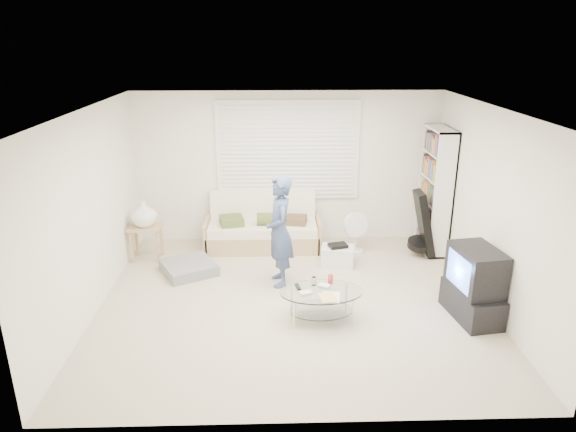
{
  "coord_description": "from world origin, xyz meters",
  "views": [
    {
      "loc": [
        -0.24,
        -6.0,
        3.31
      ],
      "look_at": [
        -0.05,
        0.3,
        1.09
      ],
      "focal_mm": 32.0,
      "sensor_mm": 36.0,
      "label": 1
    }
  ],
  "objects_px": {
    "coffee_table": "(321,296)",
    "tv_unit": "(474,285)",
    "futon_sofa": "(263,230)",
    "bookshelf": "(435,191)"
  },
  "relations": [
    {
      "from": "tv_unit",
      "to": "coffee_table",
      "type": "distance_m",
      "value": 1.87
    },
    {
      "from": "tv_unit",
      "to": "futon_sofa",
      "type": "bearing_deg",
      "value": 138.44
    },
    {
      "from": "futon_sofa",
      "to": "coffee_table",
      "type": "distance_m",
      "value": 2.42
    },
    {
      "from": "bookshelf",
      "to": "coffee_table",
      "type": "xyz_separation_m",
      "value": [
        -1.99,
        -2.15,
        -0.69
      ]
    },
    {
      "from": "coffee_table",
      "to": "bookshelf",
      "type": "bearing_deg",
      "value": 47.21
    },
    {
      "from": "futon_sofa",
      "to": "bookshelf",
      "type": "relative_size",
      "value": 0.94
    },
    {
      "from": "tv_unit",
      "to": "coffee_table",
      "type": "relative_size",
      "value": 0.87
    },
    {
      "from": "futon_sofa",
      "to": "tv_unit",
      "type": "xyz_separation_m",
      "value": [
        2.62,
        -2.32,
        0.15
      ]
    },
    {
      "from": "bookshelf",
      "to": "tv_unit",
      "type": "bearing_deg",
      "value": -93.3
    },
    {
      "from": "coffee_table",
      "to": "tv_unit",
      "type": "bearing_deg",
      "value": -0.46
    }
  ]
}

